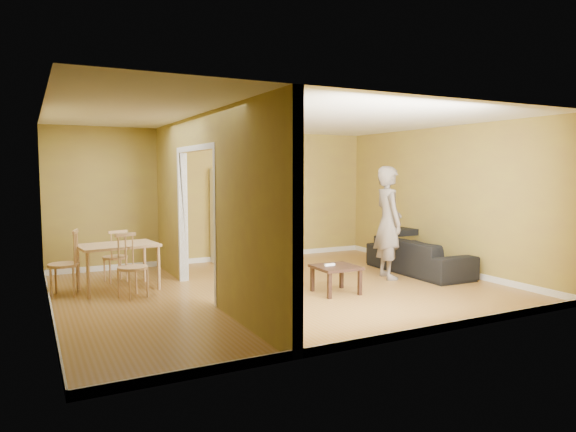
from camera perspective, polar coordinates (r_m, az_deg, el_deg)
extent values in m
plane|color=#A17541|center=(7.99, -0.63, -8.06)|extent=(6.50, 6.50, 0.00)
plane|color=white|center=(7.82, -0.65, 10.84)|extent=(6.50, 6.50, 0.00)
plane|color=olive|center=(10.33, -7.45, 2.16)|extent=(6.50, 0.00, 6.50)
plane|color=olive|center=(5.48, 12.26, -0.39)|extent=(6.50, 0.00, 6.50)
plane|color=olive|center=(6.99, -25.25, 0.38)|extent=(0.00, 5.50, 5.50)
plane|color=olive|center=(9.69, 16.85, 1.80)|extent=(0.00, 5.50, 5.50)
cube|color=black|center=(10.86, 0.13, 5.51)|extent=(0.10, 0.10, 0.10)
imported|color=#272728|center=(9.40, 14.31, -3.74)|extent=(2.13, 0.97, 0.80)
imported|color=slate|center=(8.76, 11.11, 0.36)|extent=(0.94, 0.81, 2.22)
cube|color=white|center=(10.09, -8.31, -0.03)|extent=(0.02, 0.34, 1.86)
cube|color=white|center=(10.36, -4.31, 0.14)|extent=(0.02, 0.34, 1.86)
cube|color=white|center=(10.37, -6.60, 0.13)|extent=(0.78, 0.02, 1.86)
cube|color=white|center=(10.34, -6.23, -4.97)|extent=(0.74, 0.34, 0.02)
cube|color=white|center=(10.28, -6.25, -2.97)|extent=(0.74, 0.34, 0.02)
cube|color=white|center=(10.24, -6.27, -0.96)|extent=(0.74, 0.34, 0.02)
cube|color=white|center=(10.21, -6.29, 1.08)|extent=(0.74, 0.34, 0.02)
cube|color=white|center=(10.19, -6.31, 3.12)|extent=(0.74, 0.34, 0.02)
cube|color=white|center=(10.18, -6.33, 5.16)|extent=(0.74, 0.34, 0.02)
cube|color=navy|center=(10.27, -6.26, -2.28)|extent=(0.45, 0.29, 0.23)
cube|color=#226D60|center=(10.20, -6.60, -0.25)|extent=(0.46, 0.30, 0.24)
cube|color=navy|center=(10.21, -6.20, 1.69)|extent=(0.39, 0.25, 0.20)
cube|color=navy|center=(10.18, -6.48, 2.84)|extent=(0.40, 0.26, 0.20)
cube|color=#312015|center=(7.64, 5.34, -5.69)|extent=(0.61, 0.61, 0.04)
cube|color=#312015|center=(7.34, 4.70, -7.76)|extent=(0.05, 0.05, 0.37)
cube|color=#312015|center=(7.62, 8.00, -7.33)|extent=(0.05, 0.05, 0.37)
cube|color=#312015|center=(7.77, 2.71, -7.04)|extent=(0.05, 0.05, 0.37)
cube|color=#312015|center=(8.03, 5.90, -6.66)|extent=(0.05, 0.05, 0.37)
cube|color=white|center=(7.64, 4.64, -5.41)|extent=(0.16, 0.04, 0.03)
cube|color=#E3AC7B|center=(8.21, -18.40, -3.11)|extent=(1.12, 0.75, 0.04)
cylinder|color=#E3AC7B|center=(7.88, -21.68, -6.13)|extent=(0.05, 0.05, 0.66)
cylinder|color=#E3AC7B|center=(8.04, -14.33, -5.72)|extent=(0.05, 0.05, 0.66)
cylinder|color=#E3AC7B|center=(8.53, -22.10, -5.32)|extent=(0.05, 0.05, 0.66)
cylinder|color=#E3AC7B|center=(8.67, -15.29, -4.96)|extent=(0.05, 0.05, 0.66)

